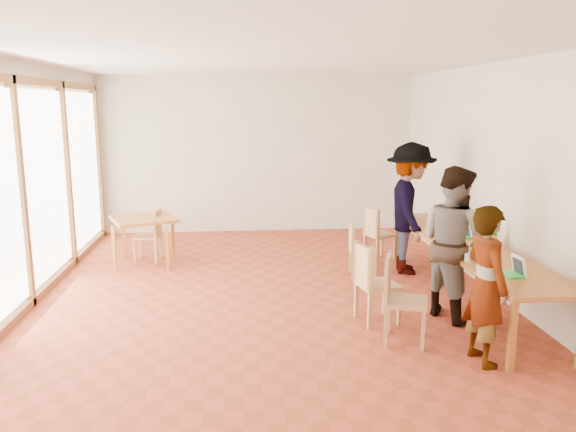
{
  "coord_description": "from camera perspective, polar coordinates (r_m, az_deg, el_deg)",
  "views": [
    {
      "loc": [
        -0.33,
        -6.88,
        2.47
      ],
      "look_at": [
        0.26,
        -0.06,
        1.1
      ],
      "focal_mm": 35.0,
      "sensor_mm": 36.0,
      "label": 1
    }
  ],
  "objects": [
    {
      "name": "ground",
      "position": [
        7.32,
        -2.06,
        -8.42
      ],
      "size": [
        8.0,
        8.0,
        0.0
      ],
      "primitive_type": "plane",
      "color": "#AB4029",
      "rests_on": "ground"
    },
    {
      "name": "wall_back",
      "position": [
        10.92,
        -3.18,
        6.22
      ],
      "size": [
        6.0,
        0.1,
        3.0
      ],
      "primitive_type": "cube",
      "color": "beige",
      "rests_on": "ground"
    },
    {
      "name": "wall_front",
      "position": [
        3.05,
        1.56,
        -7.26
      ],
      "size": [
        6.0,
        0.1,
        3.0
      ],
      "primitive_type": "cube",
      "color": "beige",
      "rests_on": "ground"
    },
    {
      "name": "wall_right",
      "position": [
        7.7,
        20.79,
        3.35
      ],
      "size": [
        0.1,
        8.0,
        3.0
      ],
      "primitive_type": "cube",
      "color": "beige",
      "rests_on": "ground"
    },
    {
      "name": "window_wall",
      "position": [
        7.43,
        -25.63,
        2.7
      ],
      "size": [
        0.1,
        8.0,
        3.0
      ],
      "primitive_type": "cube",
      "color": "white",
      "rests_on": "ground"
    },
    {
      "name": "ceiling",
      "position": [
        6.91,
        -2.24,
        15.88
      ],
      "size": [
        6.0,
        8.0,
        0.04
      ],
      "primitive_type": "cube",
      "color": "white",
      "rests_on": "wall_back"
    },
    {
      "name": "communal_table",
      "position": [
        7.41,
        17.72,
        -3.02
      ],
      "size": [
        0.8,
        4.0,
        0.75
      ],
      "color": "#AF6F27",
      "rests_on": "ground"
    },
    {
      "name": "side_table",
      "position": [
        8.96,
        -14.43,
        -0.62
      ],
      "size": [
        0.9,
        0.9,
        0.75
      ],
      "rotation": [
        0.0,
        0.0,
        0.39
      ],
      "color": "#AF6F27",
      "rests_on": "ground"
    },
    {
      "name": "chair_near",
      "position": [
        6.01,
        10.98,
        -7.3
      ],
      "size": [
        0.55,
        0.55,
        0.5
      ],
      "rotation": [
        0.0,
        0.0,
        -0.34
      ],
      "color": "tan",
      "rests_on": "ground"
    },
    {
      "name": "chair_mid",
      "position": [
        6.46,
        8.38,
        -5.95
      ],
      "size": [
        0.51,
        0.51,
        0.49
      ],
      "rotation": [
        0.0,
        0.0,
        0.21
      ],
      "color": "tan",
      "rests_on": "ground"
    },
    {
      "name": "chair_far",
      "position": [
        8.19,
        7.03,
        -2.73
      ],
      "size": [
        0.4,
        0.4,
        0.43
      ],
      "rotation": [
        0.0,
        0.0,
        -0.07
      ],
      "color": "tan",
      "rests_on": "ground"
    },
    {
      "name": "chair_empty",
      "position": [
        9.07,
        8.89,
        -1.2
      ],
      "size": [
        0.52,
        0.52,
        0.45
      ],
      "rotation": [
        0.0,
        0.0,
        0.38
      ],
      "color": "tan",
      "rests_on": "ground"
    },
    {
      "name": "chair_spare",
      "position": [
        9.17,
        -13.6,
        -1.31
      ],
      "size": [
        0.43,
        0.43,
        0.45
      ],
      "rotation": [
        0.0,
        0.0,
        3.04
      ],
      "color": "tan",
      "rests_on": "ground"
    },
    {
      "name": "person_near",
      "position": [
        5.69,
        19.46,
        -6.66
      ],
      "size": [
        0.45,
        0.62,
        1.55
      ],
      "primitive_type": "imported",
      "rotation": [
        0.0,
        0.0,
        1.72
      ],
      "color": "gray",
      "rests_on": "ground"
    },
    {
      "name": "person_mid",
      "position": [
        6.79,
        16.44,
        -2.58
      ],
      "size": [
        0.96,
        1.06,
        1.78
      ],
      "primitive_type": "imported",
      "rotation": [
        0.0,
        0.0,
        1.97
      ],
      "color": "gray",
      "rests_on": "ground"
    },
    {
      "name": "person_far",
      "position": [
        8.41,
        12.28,
        0.76
      ],
      "size": [
        0.91,
        1.35,
        1.93
      ],
      "primitive_type": "imported",
      "rotation": [
        0.0,
        0.0,
        1.41
      ],
      "color": "gray",
      "rests_on": "ground"
    },
    {
      "name": "laptop_near",
      "position": [
        6.19,
        22.04,
        -5.14
      ],
      "size": [
        0.23,
        0.26,
        0.21
      ],
      "rotation": [
        0.0,
        0.0,
        0.07
      ],
      "color": "green",
      "rests_on": "communal_table"
    },
    {
      "name": "laptop_mid",
      "position": [
        6.84,
        19.03,
        -3.46
      ],
      "size": [
        0.19,
        0.22,
        0.18
      ],
      "rotation": [
        0.0,
        0.0,
        0.05
      ],
      "color": "green",
      "rests_on": "communal_table"
    },
    {
      "name": "laptop_far",
      "position": [
        7.7,
        17.47,
        -1.75
      ],
      "size": [
        0.23,
        0.25,
        0.18
      ],
      "rotation": [
        0.0,
        0.0,
        0.31
      ],
      "color": "green",
      "rests_on": "communal_table"
    },
    {
      "name": "yellow_mug",
      "position": [
        7.49,
        19.99,
        -2.21
      ],
      "size": [
        0.17,
        0.17,
        0.11
      ],
      "primitive_type": "imported",
      "rotation": [
        0.0,
        0.0,
        0.22
      ],
      "color": "orange",
      "rests_on": "communal_table"
    },
    {
      "name": "green_bottle",
      "position": [
        7.47,
        20.23,
        -1.61
      ],
      "size": [
        0.07,
        0.07,
        0.28
      ],
      "primitive_type": "cylinder",
      "color": "#1B6B20",
      "rests_on": "communal_table"
    },
    {
      "name": "clear_glass",
      "position": [
        6.56,
        17.78,
        -4.03
      ],
      "size": [
        0.07,
        0.07,
        0.09
      ],
      "primitive_type": "cylinder",
      "color": "silver",
      "rests_on": "communal_table"
    },
    {
      "name": "condiment_cup",
      "position": [
        7.37,
        16.13,
        -2.38
      ],
      "size": [
        0.08,
        0.08,
        0.06
      ],
      "primitive_type": "cylinder",
      "color": "white",
      "rests_on": "communal_table"
    },
    {
      "name": "pink_phone",
      "position": [
        6.38,
        22.92,
        -5.17
      ],
      "size": [
        0.05,
        0.1,
        0.01
      ],
      "primitive_type": "cube",
      "color": "#D63B76",
      "rests_on": "communal_table"
    },
    {
      "name": "black_pouch",
      "position": [
        7.94,
        15.21,
        -1.26
      ],
      "size": [
        0.16,
        0.26,
        0.09
      ],
      "primitive_type": "cube",
      "color": "black",
      "rests_on": "communal_table"
    }
  ]
}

